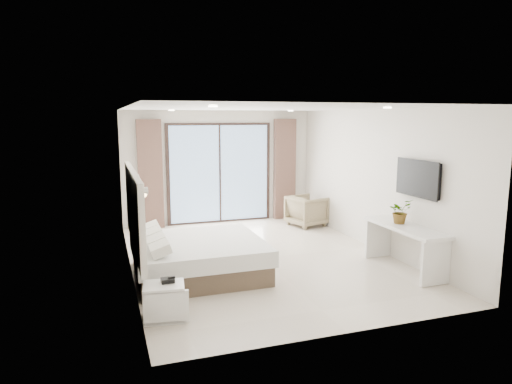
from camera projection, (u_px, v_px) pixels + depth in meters
ground at (262, 258)px, 8.33m from camera, size 6.20×6.20×0.00m
room_shell at (240, 168)px, 8.64m from camera, size 4.62×6.22×2.72m
bed at (197, 257)px, 7.41m from camera, size 2.04×1.94×0.71m
nightstand at (164, 302)px, 5.78m from camera, size 0.56×0.48×0.46m
phone at (168, 280)px, 5.80m from camera, size 0.17×0.13×0.06m
console_desk at (405, 237)px, 7.59m from camera, size 0.53×1.70×0.77m
plant at (400, 214)px, 7.68m from camera, size 0.45×0.48×0.32m
armchair at (307, 209)px, 10.76m from camera, size 0.90×0.93×0.79m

